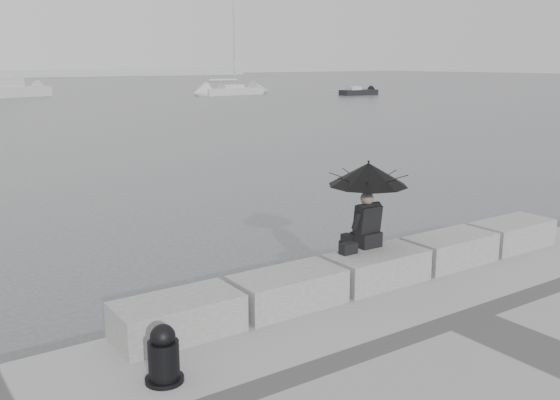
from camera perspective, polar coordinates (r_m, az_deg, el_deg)
ground at (r=10.46m, az=7.00°, el=-9.41°), size 360.00×360.00×0.00m
stone_block_far_left at (r=8.08m, az=-9.35°, el=-10.55°), size 1.60×0.80×0.50m
stone_block_left at (r=8.87m, az=0.73°, el=-8.22°), size 1.60×0.80×0.50m
stone_block_centre at (r=9.89m, az=8.85°, el=-6.14°), size 1.60×0.80×0.50m
stone_block_right at (r=11.08m, az=15.29°, el=-4.39°), size 1.60×0.80×0.50m
stone_block_far_right at (r=12.39m, az=20.41°, el=-2.95°), size 1.60×0.80×0.50m
seated_person at (r=9.87m, az=8.08°, el=1.51°), size 1.26×1.26×1.39m
bag at (r=9.66m, az=6.26°, el=-4.42°), size 0.27×0.15×0.17m
mooring_bollard at (r=7.02m, az=-10.59°, el=-14.02°), size 0.42×0.42×0.67m
sailboat_right at (r=74.50m, az=-4.47°, el=9.97°), size 7.67×2.77×12.90m
motor_cruiser at (r=75.33m, az=-23.63°, el=9.28°), size 9.55×5.72×4.50m
small_motorboat at (r=74.60m, az=7.20°, el=9.76°), size 4.74×1.88×1.10m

